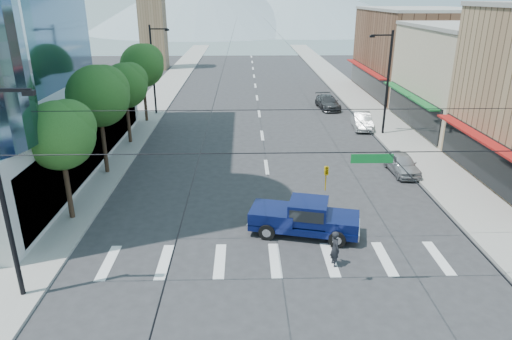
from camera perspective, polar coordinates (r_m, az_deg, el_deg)
The scene contains 19 objects.
ground at distance 20.69m, azimuth 3.24°, elevation -13.41°, with size 160.00×160.00×0.00m, color #28282B.
sidewalk_left at distance 59.10m, azimuth -11.79°, elevation 9.23°, with size 4.00×120.00×0.15m, color gray.
sidewalk_right at distance 59.74m, azimuth 11.81°, elevation 9.35°, with size 4.00×120.00×0.15m, color gray.
shop_mid at distance 46.90m, azimuth 26.35°, elevation 10.06°, with size 12.00×14.00×9.00m, color tan.
shop_far at distance 61.32m, azimuth 19.67°, elevation 13.57°, with size 12.00×18.00×10.00m, color brown.
clock_tower at distance 80.41m, azimuth -12.99°, elevation 19.76°, with size 4.80×4.80×20.40m.
mountain_right at distance 178.34m, azimuth 5.78°, elevation 20.03°, with size 90.00×90.00×18.00m, color gray.
tree_near at distance 25.85m, azimuth -23.04°, elevation 4.31°, with size 3.65×3.64×6.71m.
tree_midnear at distance 32.14m, azimuth -18.89°, elevation 8.97°, with size 4.09×4.09×7.52m.
tree_midfar at distance 38.87m, azimuth -15.88°, elevation 10.31°, with size 3.65×3.64×6.71m.
tree_far at distance 45.52m, azimuth -13.88°, elevation 12.72°, with size 4.09×4.09×7.52m.
signal_rig at distance 17.57m, azimuth 4.44°, elevation -2.66°, with size 21.80×0.20×9.00m.
lamp_pole_nw at distance 48.34m, azimuth -12.63°, elevation 12.49°, with size 2.00×0.25×9.00m.
lamp_pole_ne at distance 41.44m, azimuth 16.00°, elevation 10.84°, with size 2.00×0.25×9.00m.
pickup_truck at distance 23.76m, azimuth 5.99°, elevation -5.84°, with size 5.96×3.29×1.92m.
pedestrian at distance 21.40m, azimuth 9.85°, elevation -9.66°, with size 0.64×0.42×1.75m, color black.
parked_car_near at distance 33.43m, azimuth 17.77°, elevation 0.78°, with size 1.65×4.11×1.40m, color #9C9CA0.
parked_car_mid at distance 43.93m, azimuth 13.09°, elevation 6.02°, with size 1.55×4.45×1.47m, color #B9B9B9.
parked_car_far at distance 51.12m, azimuth 8.96°, elevation 8.36°, with size 2.01×4.94×1.43m, color #343437.
Camera 1 is at (-1.59, -17.01, 11.68)m, focal length 32.00 mm.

